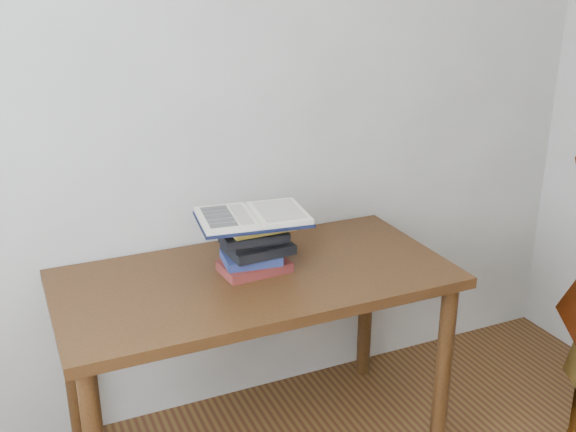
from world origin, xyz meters
name	(u,v)px	position (x,y,z in m)	size (l,w,h in m)	color
room_shell	(533,68)	(-0.08, 0.01, 1.63)	(3.54, 3.54, 2.62)	beige
desk	(256,299)	(0.10, 1.38, 0.63)	(1.37, 0.68, 0.73)	#422810
book_stack	(255,244)	(0.11, 1.41, 0.83)	(0.26, 0.20, 0.19)	#5C2717
open_book	(253,217)	(0.10, 1.41, 0.94)	(0.40, 0.30, 0.03)	black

